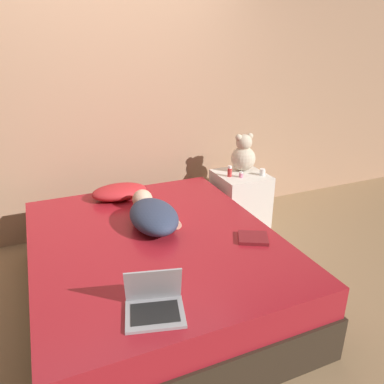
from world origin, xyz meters
name	(u,v)px	position (x,y,z in m)	size (l,w,h in m)	color
ground_plane	(157,297)	(0.00, 0.00, 0.00)	(12.00, 12.00, 0.00)	#937551
wall_back	(108,97)	(0.00, 1.28, 1.30)	(8.00, 0.06, 2.60)	tan
bed	(156,268)	(0.00, 0.00, 0.25)	(1.67, 2.00, 0.51)	#2D2319
nightstand	(240,201)	(1.13, 0.75, 0.29)	(0.46, 0.48, 0.58)	silver
pillow	(119,192)	(-0.06, 0.77, 0.57)	(0.47, 0.29, 0.12)	red
person_lying	(153,214)	(0.05, 0.18, 0.60)	(0.37, 0.71, 0.18)	#2D3851
laptop	(154,303)	(-0.23, -0.74, 0.57)	(0.34, 0.30, 0.24)	#9E9EA3
teddy_bear	(243,155)	(1.19, 0.83, 0.74)	(0.24, 0.24, 0.37)	beige
bottle_red	(230,171)	(0.99, 0.72, 0.63)	(0.04, 0.04, 0.11)	#B72D2D
bottle_pink	(241,175)	(1.07, 0.66, 0.61)	(0.04, 0.04, 0.06)	pink
bottle_white	(262,172)	(1.29, 0.63, 0.61)	(0.06, 0.06, 0.06)	white
book	(253,238)	(0.61, -0.30, 0.53)	(0.26, 0.25, 0.02)	maroon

